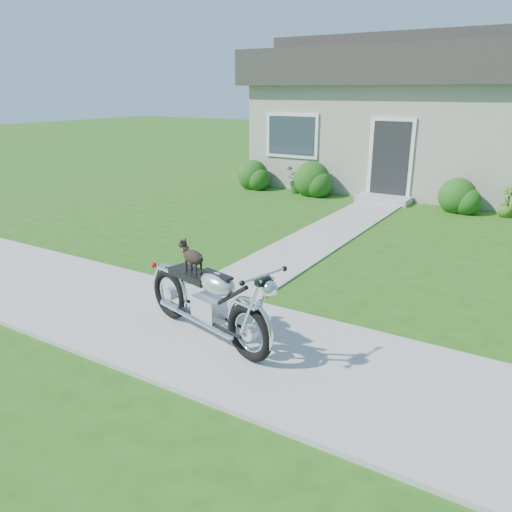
% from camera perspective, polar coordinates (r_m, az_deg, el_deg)
% --- Properties ---
extents(ground, '(80.00, 80.00, 0.00)m').
position_cam_1_polar(ground, '(5.84, 2.01, -11.07)').
color(ground, '#235114').
rests_on(ground, ground).
extents(sidewalk, '(24.00, 2.20, 0.04)m').
position_cam_1_polar(sidewalk, '(5.83, 2.01, -10.90)').
color(sidewalk, '#9E9B93').
rests_on(sidewalk, ground).
extents(walkway, '(1.20, 8.00, 0.03)m').
position_cam_1_polar(walkway, '(10.63, 8.31, 2.64)').
color(walkway, '#9E9B93').
rests_on(walkway, ground).
extents(house, '(12.60, 7.03, 4.50)m').
position_cam_1_polar(house, '(16.63, 23.69, 14.50)').
color(house, '#AEAA9D').
rests_on(house, ground).
extents(shrub_row, '(11.28, 1.04, 1.04)m').
position_cam_1_polar(shrub_row, '(13.46, 19.24, 6.89)').
color(shrub_row, '#1D4C14').
rests_on(shrub_row, ground).
extents(potted_plant_left, '(0.60, 0.69, 0.74)m').
position_cam_1_polar(potted_plant_left, '(14.76, 4.73, 8.62)').
color(potted_plant_left, '#185215').
rests_on(potted_plant_left, ground).
extents(potted_plant_right, '(0.50, 0.50, 0.71)m').
position_cam_1_polar(potted_plant_right, '(13.26, 26.80, 5.50)').
color(potted_plant_right, '#3F711F').
rests_on(potted_plant_right, ground).
extents(motorcycle_with_dog, '(2.18, 0.87, 1.13)m').
position_cam_1_polar(motorcycle_with_dog, '(5.89, -5.47, -4.99)').
color(motorcycle_with_dog, black).
rests_on(motorcycle_with_dog, sidewalk).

